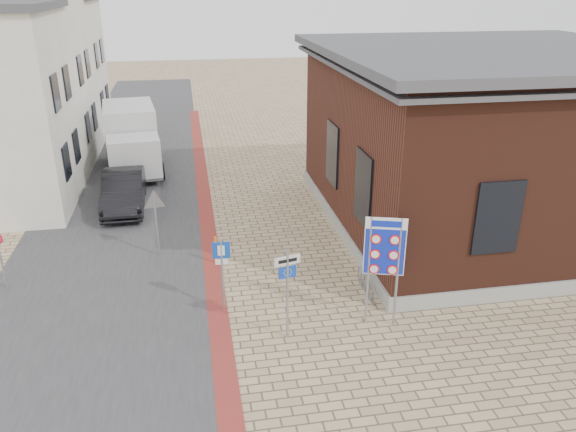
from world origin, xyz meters
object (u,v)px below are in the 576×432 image
object	(u,v)px
parking_sign	(222,263)
sedan	(124,190)
border_sign	(385,249)
bollard	(216,250)
essen_sign	(287,280)
box_truck	(132,139)

from	to	relation	value
parking_sign	sedan	bearing A→B (deg)	115.58
border_sign	bollard	xyz separation A→B (m)	(-4.34, 4.50, -1.86)
essen_sign	parking_sign	size ratio (longest dim) A/B	1.16
sedan	box_truck	bearing A→B (deg)	88.32
essen_sign	bollard	xyz separation A→B (m)	(-1.65, 4.70, -1.26)
essen_sign	bollard	bearing A→B (deg)	96.74
box_truck	border_sign	bearing A→B (deg)	-70.25
sedan	border_sign	size ratio (longest dim) A/B	1.45
border_sign	parking_sign	bearing A→B (deg)	178.02
sedan	border_sign	distance (m)	13.15
essen_sign	box_truck	bearing A→B (deg)	95.38
bollard	box_truck	bearing A→B (deg)	107.37
sedan	essen_sign	bearing A→B (deg)	-65.47
bollard	essen_sign	bearing A→B (deg)	-70.69
essen_sign	parking_sign	xyz separation A→B (m)	(-1.60, 1.70, -0.23)
sedan	border_sign	world-z (taller)	border_sign
parking_sign	bollard	world-z (taller)	parking_sign
essen_sign	parking_sign	bearing A→B (deg)	120.76
parking_sign	bollard	distance (m)	3.17
sedan	parking_sign	bearing A→B (deg)	-69.63
border_sign	essen_sign	size ratio (longest dim) A/B	1.24
sedan	box_truck	size ratio (longest dim) A/B	0.74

